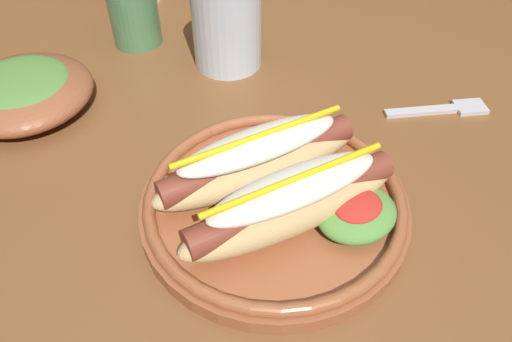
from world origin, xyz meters
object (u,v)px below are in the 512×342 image
Objects in this scene: hot_dog_plate at (278,194)px; side_bowl at (23,90)px; fork at (444,109)px; water_cup at (227,25)px.

hot_dog_plate is 1.59× the size of side_bowl.
side_bowl is at bearing 115.96° from hot_dog_plate.
hot_dog_plate is at bearing -64.04° from side_bowl.
hot_dog_plate is 0.33m from side_bowl.
fork is (0.25, 0.01, -0.02)m from hot_dog_plate.
water_cup reaches higher than fork.
fork is 0.49m from side_bowl.
water_cup is at bearing 150.54° from fork.
water_cup is (0.10, 0.24, 0.03)m from hot_dog_plate.
hot_dog_plate reaches higher than side_bowl.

